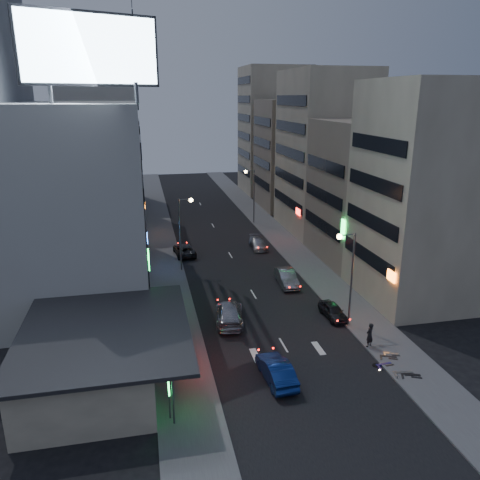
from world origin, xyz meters
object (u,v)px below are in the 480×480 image
object	(u,v)px
road_car_blue	(276,370)
parked_car_right_far	(258,243)
person	(370,335)
parked_car_right_near	(333,311)
parked_car_left	(184,250)
scooter_blue	(391,355)
scooter_black_b	(398,350)
scooter_black_a	(422,367)
scooter_silver_a	(413,364)
scooter_silver_b	(400,347)
parked_car_right_mid	(286,277)
road_car_silver	(229,313)

from	to	relation	value
road_car_blue	parked_car_right_far	bearing A→B (deg)	-104.88
person	road_car_blue	bearing A→B (deg)	-11.54
parked_car_right_near	road_car_blue	bearing A→B (deg)	-135.92
parked_car_left	parked_car_right_far	world-z (taller)	parked_car_left
scooter_blue	scooter_black_b	distance (m)	1.00
scooter_black_a	parked_car_left	bearing A→B (deg)	48.72
parked_car_left	scooter_black_b	xyz separation A→B (m)	(13.14, -26.66, -0.00)
parked_car_left	scooter_silver_a	distance (m)	31.55
road_car_blue	scooter_blue	size ratio (longest dim) A/B	2.66
scooter_blue	parked_car_right_far	bearing A→B (deg)	2.04
parked_car_right_far	scooter_blue	size ratio (longest dim) A/B	2.59
parked_car_right_far	scooter_silver_b	xyz separation A→B (m)	(4.09, -27.13, -0.03)
parked_car_right_far	scooter_blue	bearing A→B (deg)	-82.38
person	parked_car_left	bearing A→B (deg)	-94.27
scooter_black_b	scooter_silver_b	xyz separation A→B (m)	(0.40, 0.39, -0.04)
parked_car_right_near	parked_car_right_far	size ratio (longest dim) A/B	0.81
parked_car_left	road_car_blue	world-z (taller)	road_car_blue
parked_car_right_mid	road_car_silver	size ratio (longest dim) A/B	0.85
scooter_silver_b	scooter_silver_a	bearing A→B (deg)	-168.32
person	scooter_blue	world-z (taller)	person
parked_car_right_mid	scooter_silver_b	world-z (taller)	parked_car_right_mid
scooter_black_b	scooter_silver_a	bearing A→B (deg)	-155.65
scooter_black_a	scooter_silver_b	bearing A→B (deg)	23.62
scooter_blue	scooter_black_b	bearing A→B (deg)	-59.94
scooter_silver_b	road_car_silver	bearing A→B (deg)	75.99
parked_car_right_near	road_car_silver	size ratio (longest dim) A/B	0.67
scooter_silver_a	scooter_silver_b	xyz separation A→B (m)	(0.37, 2.40, -0.10)
scooter_blue	parked_car_right_mid	bearing A→B (deg)	6.76
road_car_blue	scooter_black_b	distance (m)	9.56
scooter_black_a	scooter_silver_a	size ratio (longest dim) A/B	0.97
person	scooter_blue	distance (m)	2.46
person	scooter_black_a	bearing A→B (deg)	82.52
scooter_black_a	parked_car_right_far	bearing A→B (deg)	31.56
scooter_silver_b	scooter_black_b	bearing A→B (deg)	154.87
scooter_silver_a	parked_car_right_near	bearing A→B (deg)	24.06
road_car_silver	scooter_silver_a	distance (m)	15.09
parked_car_right_near	person	bearing A→B (deg)	-85.62
parked_car_right_far	scooter_black_a	xyz separation A→B (m)	(4.08, -30.00, 0.05)
road_car_blue	scooter_silver_b	bearing A→B (deg)	-176.03
parked_car_right_mid	parked_car_left	distance (m)	14.79
parked_car_left	scooter_silver_a	xyz separation A→B (m)	(13.17, -28.67, 0.06)
parked_car_right_near	person	xyz separation A→B (m)	(0.70, -5.37, 0.46)
scooter_black_a	scooter_silver_b	world-z (taller)	scooter_black_a
parked_car_right_mid	scooter_black_a	bearing A→B (deg)	-73.66
parked_car_left	scooter_silver_b	world-z (taller)	parked_car_left
parked_car_right_mid	scooter_silver_b	xyz separation A→B (m)	(4.17, -14.83, -0.15)
road_car_blue	scooter_silver_b	xyz separation A→B (m)	(9.93, 1.26, -0.14)
road_car_silver	scooter_silver_b	size ratio (longest dim) A/B	3.33
scooter_black_b	scooter_silver_b	size ratio (longest dim) A/B	1.08
road_car_blue	scooter_blue	distance (m)	8.70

